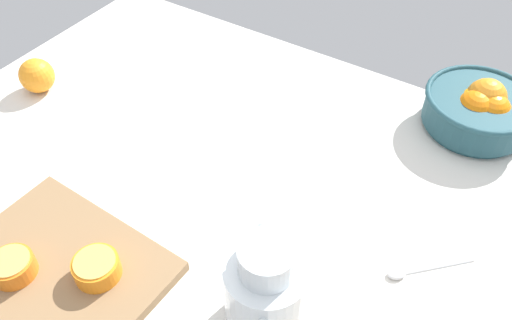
{
  "coord_description": "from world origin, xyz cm",
  "views": [
    {
      "loc": [
        37.66,
        -55.78,
        76.43
      ],
      "look_at": [
        0.38,
        3.11,
        6.19
      ],
      "focal_mm": 37.05,
      "sensor_mm": 36.0,
      "label": 1
    }
  ],
  "objects_px": {
    "fruit_bowl": "(479,109)",
    "cutting_board": "(59,270)",
    "orange_half_0": "(97,268)",
    "orange_half_1": "(12,267)",
    "spoon": "(417,270)",
    "juice_pitcher": "(266,296)",
    "loose_orange_2": "(37,76)"
  },
  "relations": [
    {
      "from": "fruit_bowl",
      "to": "cutting_board",
      "type": "height_order",
      "value": "fruit_bowl"
    },
    {
      "from": "fruit_bowl",
      "to": "orange_half_1",
      "type": "xyz_separation_m",
      "value": [
        -0.53,
        -0.79,
        -0.01
      ]
    },
    {
      "from": "cutting_board",
      "to": "orange_half_1",
      "type": "bearing_deg",
      "value": -136.94
    },
    {
      "from": "juice_pitcher",
      "to": "orange_half_0",
      "type": "bearing_deg",
      "value": -161.55
    },
    {
      "from": "fruit_bowl",
      "to": "loose_orange_2",
      "type": "relative_size",
      "value": 2.92
    },
    {
      "from": "cutting_board",
      "to": "orange_half_0",
      "type": "xyz_separation_m",
      "value": [
        0.07,
        0.03,
        0.03
      ]
    },
    {
      "from": "spoon",
      "to": "cutting_board",
      "type": "bearing_deg",
      "value": -147.35
    },
    {
      "from": "juice_pitcher",
      "to": "cutting_board",
      "type": "distance_m",
      "value": 0.36
    },
    {
      "from": "cutting_board",
      "to": "orange_half_1",
      "type": "xyz_separation_m",
      "value": [
        -0.05,
        -0.05,
        0.03
      ]
    },
    {
      "from": "juice_pitcher",
      "to": "orange_half_1",
      "type": "distance_m",
      "value": 0.42
    },
    {
      "from": "fruit_bowl",
      "to": "orange_half_0",
      "type": "distance_m",
      "value": 0.82
    },
    {
      "from": "fruit_bowl",
      "to": "loose_orange_2",
      "type": "distance_m",
      "value": 0.99
    },
    {
      "from": "cutting_board",
      "to": "orange_half_0",
      "type": "height_order",
      "value": "orange_half_0"
    },
    {
      "from": "orange_half_0",
      "to": "spoon",
      "type": "relative_size",
      "value": 0.62
    },
    {
      "from": "loose_orange_2",
      "to": "cutting_board",
      "type": "bearing_deg",
      "value": -38.33
    },
    {
      "from": "orange_half_1",
      "to": "orange_half_0",
      "type": "bearing_deg",
      "value": 31.21
    },
    {
      "from": "fruit_bowl",
      "to": "orange_half_0",
      "type": "xyz_separation_m",
      "value": [
        -0.41,
        -0.72,
        -0.01
      ]
    },
    {
      "from": "orange_half_0",
      "to": "orange_half_1",
      "type": "height_order",
      "value": "orange_half_0"
    },
    {
      "from": "juice_pitcher",
      "to": "loose_orange_2",
      "type": "xyz_separation_m",
      "value": [
        -0.75,
        0.22,
        -0.03
      ]
    },
    {
      "from": "fruit_bowl",
      "to": "cutting_board",
      "type": "distance_m",
      "value": 0.88
    },
    {
      "from": "fruit_bowl",
      "to": "cutting_board",
      "type": "relative_size",
      "value": 0.67
    },
    {
      "from": "cutting_board",
      "to": "spoon",
      "type": "relative_size",
      "value": 2.84
    },
    {
      "from": "spoon",
      "to": "juice_pitcher",
      "type": "bearing_deg",
      "value": -129.21
    },
    {
      "from": "fruit_bowl",
      "to": "juice_pitcher",
      "type": "relative_size",
      "value": 1.23
    },
    {
      "from": "juice_pitcher",
      "to": "fruit_bowl",
      "type": "bearing_deg",
      "value": 77.18
    },
    {
      "from": "fruit_bowl",
      "to": "juice_pitcher",
      "type": "bearing_deg",
      "value": -102.82
    },
    {
      "from": "cutting_board",
      "to": "spoon",
      "type": "distance_m",
      "value": 0.6
    },
    {
      "from": "orange_half_0",
      "to": "loose_orange_2",
      "type": "xyz_separation_m",
      "value": [
        -0.49,
        0.3,
        0.0
      ]
    },
    {
      "from": "orange_half_1",
      "to": "spoon",
      "type": "relative_size",
      "value": 0.59
    },
    {
      "from": "juice_pitcher",
      "to": "spoon",
      "type": "height_order",
      "value": "juice_pitcher"
    },
    {
      "from": "orange_half_0",
      "to": "cutting_board",
      "type": "bearing_deg",
      "value": -159.52
    },
    {
      "from": "fruit_bowl",
      "to": "spoon",
      "type": "relative_size",
      "value": 1.9
    }
  ]
}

